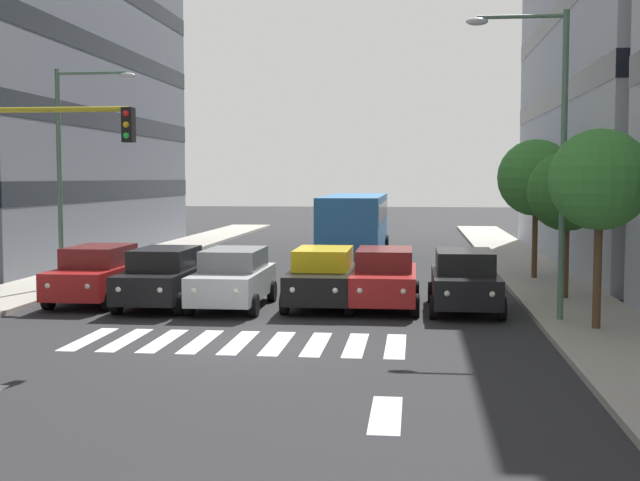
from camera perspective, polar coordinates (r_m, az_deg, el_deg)
ground_plane at (r=19.46m, az=-5.55°, el=-6.95°), size 180.00×180.00×0.00m
sidewalk_left at (r=19.57m, az=20.14°, el=-6.91°), size 2.93×90.00×0.15m
crosswalk_markings at (r=19.46m, az=-5.55°, el=-6.94°), size 7.65×2.80×0.01m
lane_arrow_0 at (r=13.70m, az=4.52°, el=-11.76°), size 0.50×2.20×0.01m
car_0 at (r=24.12m, az=9.85°, el=-2.67°), size 2.02×4.44×1.72m
car_1 at (r=24.38m, az=4.44°, el=-2.55°), size 2.02×4.44×1.72m
car_2 at (r=24.47m, az=0.20°, el=-2.51°), size 2.02×4.44×1.72m
car_3 at (r=24.41m, az=-5.95°, el=-2.55°), size 2.02×4.44×1.72m
car_4 at (r=24.96m, az=-10.61°, el=-2.45°), size 2.02×4.44×1.72m
car_5 at (r=26.19m, az=-14.93°, el=-2.21°), size 2.02×4.44×1.72m
bus_behind_traffic at (r=37.52m, az=2.43°, el=1.36°), size 2.78×10.50×3.00m
street_lamp_left at (r=22.14m, az=15.37°, el=6.92°), size 2.57×0.28×7.85m
street_lamp_right at (r=28.94m, az=-16.62°, el=5.61°), size 2.74×0.28×7.22m
street_tree_0 at (r=21.12m, az=18.56°, el=3.93°), size 2.44×2.44×4.82m
street_tree_1 at (r=26.26m, az=16.52°, el=3.21°), size 2.40×2.40×4.44m
street_tree_2 at (r=31.28m, az=14.54°, el=4.16°), size 2.78×2.78×5.03m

